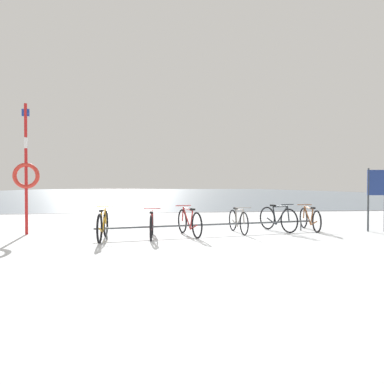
% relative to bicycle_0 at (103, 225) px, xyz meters
% --- Properties ---
extents(ground, '(80.00, 132.00, 0.08)m').
position_rel_bicycle_0_xyz_m(ground, '(3.33, 52.30, -0.41)').
color(ground, silver).
extents(bike_rack, '(6.25, 1.18, 0.31)m').
position_rel_bicycle_0_xyz_m(bike_rack, '(2.89, 0.56, -0.10)').
color(bike_rack, '#4C5156').
rests_on(bike_rack, ground).
extents(bicycle_0, '(0.46, 1.74, 0.82)m').
position_rel_bicycle_0_xyz_m(bicycle_0, '(0.00, 0.00, 0.00)').
color(bicycle_0, black).
rests_on(bicycle_0, ground).
extents(bicycle_1, '(0.46, 1.69, 0.75)m').
position_rel_bicycle_0_xyz_m(bicycle_1, '(1.22, 0.22, -0.03)').
color(bicycle_1, black).
rests_on(bicycle_1, ground).
extents(bicycle_2, '(0.58, 1.74, 0.80)m').
position_rel_bicycle_0_xyz_m(bicycle_2, '(2.23, 0.46, -0.01)').
color(bicycle_2, black).
rests_on(bicycle_2, ground).
extents(bicycle_3, '(0.46, 1.59, 0.76)m').
position_rel_bicycle_0_xyz_m(bicycle_3, '(3.69, 0.80, -0.02)').
color(bicycle_3, black).
rests_on(bicycle_3, ground).
extents(bicycle_4, '(0.67, 1.57, 0.83)m').
position_rel_bicycle_0_xyz_m(bicycle_4, '(4.96, 1.03, 0.00)').
color(bicycle_4, black).
rests_on(bicycle_4, ground).
extents(bicycle_5, '(0.46, 1.73, 0.76)m').
position_rel_bicycle_0_xyz_m(bicycle_5, '(6.00, 1.10, -0.02)').
color(bicycle_5, black).
rests_on(bicycle_5, ground).
extents(info_sign, '(0.55, 0.11, 1.87)m').
position_rel_bicycle_0_xyz_m(info_sign, '(7.84, 0.61, 0.89)').
color(info_sign, '#33383D').
rests_on(info_sign, ground).
extents(rescue_post, '(0.72, 0.11, 3.63)m').
position_rel_bicycle_0_xyz_m(rescue_post, '(-2.23, 1.26, 1.36)').
color(rescue_post, red).
rests_on(rescue_post, ground).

